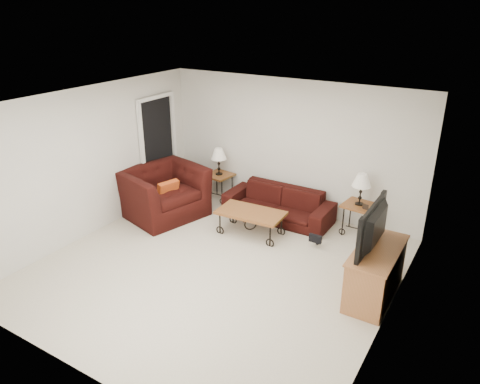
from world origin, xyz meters
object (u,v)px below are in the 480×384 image
lamp_left (219,161)px  armchair (164,193)px  lamp_right (361,189)px  side_table_left (219,187)px  television (380,228)px  tv_stand (375,273)px  side_table_right (358,219)px  backpack (318,234)px  sofa (278,204)px  coffee_table (251,223)px

lamp_left → armchair: size_ratio=0.39×
lamp_right → side_table_left: bearing=180.0°
lamp_left → television: 3.98m
armchair → tv_stand: size_ratio=1.16×
side_table_right → television: size_ratio=0.51×
lamp_left → tv_stand: bearing=-24.6°
armchair → backpack: size_ratio=3.38×
sofa → side_table_right: 1.45m
side_table_left → tv_stand: size_ratio=0.45×
tv_stand → television: bearing=180.0°
side_table_right → backpack: bearing=-119.6°
side_table_right → backpack: (-0.42, -0.74, -0.07)m
lamp_left → tv_stand: (3.63, -1.66, -0.45)m
lamp_right → armchair: (-3.34, -1.15, -0.37)m
side_table_left → coffee_table: size_ratio=0.48×
side_table_right → lamp_right: lamp_right is taller
lamp_left → sofa: bearing=-7.2°
coffee_table → armchair: 1.80m
coffee_table → television: television is taller
television → coffee_table: bearing=-106.5°
side_table_left → lamp_right: 2.92m
lamp_left → lamp_right: size_ratio=0.98×
coffee_table → tv_stand: (2.33, -0.69, 0.15)m
side_table_right → lamp_left: (-2.86, 0.00, 0.54)m
lamp_left → coffee_table: size_ratio=0.48×
side_table_left → lamp_right: size_ratio=0.98×
television → backpack: 1.71m
lamp_right → coffee_table: bearing=-148.1°
sofa → backpack: bearing=-28.7°
lamp_right → television: size_ratio=0.51×
lamp_right → backpack: bearing=-119.6°
armchair → backpack: bearing=-66.2°
sofa → armchair: size_ratio=1.43×
backpack → lamp_left: bearing=155.7°
side_table_left → armchair: (-0.47, -1.15, 0.18)m
side_table_right → lamp_left: bearing=180.0°
lamp_right → armchair: size_ratio=0.39×
sofa → lamp_left: bearing=172.8°
side_table_right → lamp_left: size_ratio=1.02×
armchair → side_table_left: bearing=-6.6°
coffee_table → tv_stand: 2.44m
sofa → television: bearing=-34.1°
armchair → sofa: bearing=-47.1°
sofa → armchair: bearing=-152.8°
side_table_right → lamp_right: (0.00, 0.00, 0.55)m
lamp_left → tv_stand: size_ratio=0.45×
coffee_table → side_table_left: bearing=143.1°
lamp_right → armchair: 3.55m
sofa → lamp_right: bearing=7.1°
side_table_left → coffee_table: bearing=-36.9°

